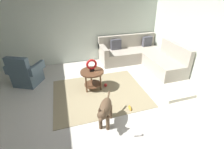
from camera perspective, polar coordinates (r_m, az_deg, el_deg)
name	(u,v)px	position (r m, az deg, el deg)	size (l,w,h in m)	color
ground_plane	(101,114)	(3.66, -4.02, -13.70)	(6.00, 6.00, 0.10)	silver
wall_back	(78,23)	(5.71, -11.98, 17.41)	(6.00, 0.12, 2.70)	silver
wall_right	(224,40)	(4.52, 35.03, 10.01)	(0.12, 6.00, 2.70)	silver
area_rug	(100,93)	(4.18, -4.36, -6.53)	(2.30, 1.90, 0.01)	tan
sectional_couch	(142,56)	(5.73, 10.51, 6.45)	(2.20, 2.25, 0.88)	#B2A899
armchair	(26,74)	(4.98, -28.32, 0.21)	(0.99, 0.90, 0.88)	#4C6070
side_table	(92,75)	(4.15, -7.02, -0.29)	(0.60, 0.60, 0.54)	brown
torus_sculpture	(92,65)	(4.01, -7.27, 3.39)	(0.28, 0.08, 0.33)	black
dog_bed_mat	(175,93)	(4.42, 21.57, -5.99)	(0.80, 0.60, 0.09)	beige
dog	(105,110)	(3.10, -2.48, -12.38)	(0.44, 0.78, 0.63)	brown
dog_toy_ball	(106,85)	(4.41, -2.31, -3.77)	(0.09, 0.09, 0.09)	red
dog_toy_rope	(138,135)	(3.18, 9.10, -20.41)	(0.05, 0.05, 0.16)	silver
dog_toy_bone	(130,108)	(3.69, 6.40, -11.74)	(0.18, 0.06, 0.06)	orange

